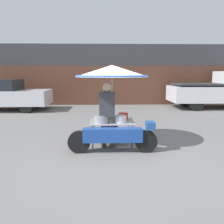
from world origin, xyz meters
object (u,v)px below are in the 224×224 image
Objects in this scene: vendor_motorcycle_cart at (112,84)px; vendor_person at (107,112)px; parked_car at (0,95)px; pickup_truck at (223,91)px.

vendor_motorcycle_cart is 1.30× the size of vendor_person.
vendor_motorcycle_cart reaches higher than parked_car.
pickup_truck reaches higher than parked_car.
pickup_truck is (6.17, 6.09, 0.04)m from vendor_person.
vendor_motorcycle_cart is at bearing -135.40° from pickup_truck.
parked_car is (-5.26, 5.67, -0.11)m from vendor_person.
parked_car is at bearing -177.85° from pickup_truck.
vendor_person reaches higher than parked_car.
parked_car is 11.44m from pickup_truck.
vendor_motorcycle_cart is 0.45× the size of parked_car.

